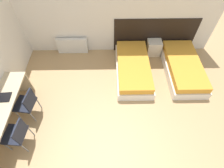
# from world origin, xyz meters

# --- Properties ---
(wall_back) EXTENTS (6.16, 0.05, 2.70)m
(wall_back) POSITION_xyz_m (0.00, 4.15, 1.35)
(wall_back) COLOR silver
(wall_back) RESTS_ON ground_plane
(headboard_panel) EXTENTS (2.49, 0.03, 1.12)m
(headboard_panel) POSITION_xyz_m (1.33, 4.11, 0.56)
(headboard_panel) COLOR black
(headboard_panel) RESTS_ON ground_plane
(bed_near_window) EXTENTS (0.95, 1.96, 0.42)m
(bed_near_window) POSITION_xyz_m (0.62, 3.10, 0.20)
(bed_near_window) COLOR silver
(bed_near_window) RESTS_ON ground_plane
(bed_near_door) EXTENTS (0.95, 1.96, 0.42)m
(bed_near_door) POSITION_xyz_m (2.05, 3.10, 0.20)
(bed_near_door) COLOR silver
(bed_near_door) RESTS_ON ground_plane
(nightstand) EXTENTS (0.42, 0.34, 0.49)m
(nightstand) POSITION_xyz_m (1.33, 3.91, 0.25)
(nightstand) COLOR beige
(nightstand) RESTS_ON ground_plane
(radiator) EXTENTS (0.95, 0.12, 0.52)m
(radiator) POSITION_xyz_m (-1.22, 4.03, 0.26)
(radiator) COLOR silver
(radiator) RESTS_ON ground_plane
(desk) EXTENTS (0.51, 2.17, 0.75)m
(desk) POSITION_xyz_m (-2.33, 1.44, 0.59)
(desk) COLOR #C6B28E
(desk) RESTS_ON ground_plane
(chair_near_laptop) EXTENTS (0.48, 0.48, 0.86)m
(chair_near_laptop) POSITION_xyz_m (-1.94, 1.79, 0.50)
(chair_near_laptop) COLOR black
(chair_near_laptop) RESTS_ON ground_plane
(chair_near_notebook) EXTENTS (0.46, 0.46, 0.86)m
(chair_near_notebook) POSITION_xyz_m (-1.94, 1.08, 0.50)
(chair_near_notebook) COLOR black
(chair_near_notebook) RESTS_ON ground_plane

